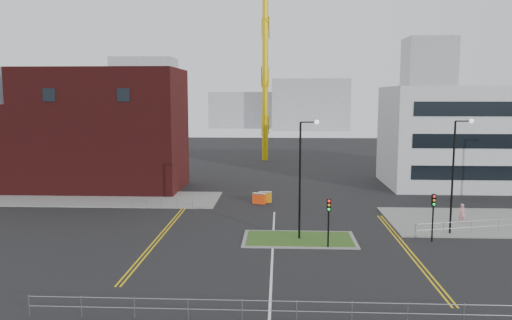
{
  "coord_description": "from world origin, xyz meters",
  "views": [
    {
      "loc": [
        0.45,
        -29.15,
        11.0
      ],
      "look_at": [
        -1.73,
        16.71,
        5.0
      ],
      "focal_mm": 35.0,
      "sensor_mm": 36.0,
      "label": 1
    }
  ],
  "objects": [
    {
      "name": "barrier_left",
      "position": [
        -1.0,
        21.24,
        0.61
      ],
      "size": [
        1.36,
        0.55,
        1.12
      ],
      "color": "orange",
      "rests_on": "ground"
    },
    {
      "name": "yellow_right_a",
      "position": [
        9.5,
        6.0,
        0.01
      ],
      "size": [
        0.12,
        20.0,
        0.01
      ],
      "primitive_type": "cube",
      "color": "gold",
      "rests_on": "ground"
    },
    {
      "name": "office_block",
      "position": [
        26.01,
        31.97,
        6.0
      ],
      "size": [
        25.0,
        12.2,
        12.0
      ],
      "color": "#B9BCBE",
      "rests_on": "ground"
    },
    {
      "name": "streetlamp_island",
      "position": [
        2.22,
        8.0,
        5.41
      ],
      "size": [
        1.46,
        0.36,
        9.18
      ],
      "color": "black",
      "rests_on": "ground"
    },
    {
      "name": "streetlamp_right_near",
      "position": [
        14.22,
        10.0,
        5.41
      ],
      "size": [
        1.46,
        0.36,
        9.18
      ],
      "color": "black",
      "rests_on": "ground"
    },
    {
      "name": "traffic_light_island",
      "position": [
        4.0,
        5.98,
        2.57
      ],
      "size": [
        0.28,
        0.33,
        3.65
      ],
      "color": "black",
      "rests_on": "ground"
    },
    {
      "name": "pavement_left",
      "position": [
        -20.0,
        22.0,
        0.06
      ],
      "size": [
        28.0,
        8.0,
        0.12
      ],
      "primitive_type": "cube",
      "color": "slate",
      "rests_on": "ground"
    },
    {
      "name": "grass_island",
      "position": [
        2.0,
        8.0,
        0.06
      ],
      "size": [
        8.0,
        4.0,
        0.12
      ],
      "primitive_type": "cube",
      "color": "#2C521B",
      "rests_on": "ground"
    },
    {
      "name": "skyline_b",
      "position": [
        10.0,
        130.0,
        8.0
      ],
      "size": [
        24.0,
        12.0,
        16.0
      ],
      "primitive_type": "cube",
      "color": "gray",
      "rests_on": "ground"
    },
    {
      "name": "skyline_a",
      "position": [
        -40.0,
        120.0,
        11.0
      ],
      "size": [
        18.0,
        12.0,
        22.0
      ],
      "primitive_type": "cube",
      "color": "gray",
      "rests_on": "ground"
    },
    {
      "name": "skyline_c",
      "position": [
        45.0,
        125.0,
        14.0
      ],
      "size": [
        14.0,
        12.0,
        28.0
      ],
      "primitive_type": "cube",
      "color": "gray",
      "rests_on": "ground"
    },
    {
      "name": "barrier_right",
      "position": [
        -1.0,
        21.63,
        0.54
      ],
      "size": [
        1.19,
        0.45,
        0.99
      ],
      "color": "red",
      "rests_on": "ground"
    },
    {
      "name": "skyline_d",
      "position": [
        -8.0,
        140.0,
        6.0
      ],
      "size": [
        30.0,
        12.0,
        12.0
      ],
      "primitive_type": "cube",
      "color": "gray",
      "rests_on": "ground"
    },
    {
      "name": "ground",
      "position": [
        0.0,
        0.0,
        0.0
      ],
      "size": [
        200.0,
        200.0,
        0.0
      ],
      "primitive_type": "plane",
      "color": "black",
      "rests_on": "ground"
    },
    {
      "name": "traffic_light_right",
      "position": [
        12.0,
        7.98,
        2.57
      ],
      "size": [
        0.28,
        0.33,
        3.65
      ],
      "color": "black",
      "rests_on": "ground"
    },
    {
      "name": "centre_line",
      "position": [
        0.0,
        2.0,
        0.01
      ],
      "size": [
        0.15,
        30.0,
        0.01
      ],
      "primitive_type": "cube",
      "color": "silver",
      "rests_on": "ground"
    },
    {
      "name": "yellow_right_b",
      "position": [
        9.8,
        6.0,
        0.01
      ],
      "size": [
        0.12,
        20.0,
        0.01
      ],
      "primitive_type": "cube",
      "color": "gold",
      "rests_on": "ground"
    },
    {
      "name": "brick_building",
      "position": [
        -22.97,
        28.0,
        6.85
      ],
      "size": [
        24.2,
        10.07,
        14.24
      ],
      "color": "#451111",
      "rests_on": "ground"
    },
    {
      "name": "yellow_left_a",
      "position": [
        -9.0,
        10.0,
        0.01
      ],
      "size": [
        0.12,
        24.0,
        0.01
      ],
      "primitive_type": "cube",
      "color": "gold",
      "rests_on": "ground"
    },
    {
      "name": "railing_front",
      "position": [
        0.0,
        -6.0,
        0.78
      ],
      "size": [
        24.05,
        0.05,
        1.1
      ],
      "color": "gray",
      "rests_on": "ground"
    },
    {
      "name": "island_kerb",
      "position": [
        2.0,
        8.0,
        0.04
      ],
      "size": [
        8.6,
        4.6,
        0.08
      ],
      "primitive_type": "cube",
      "color": "slate",
      "rests_on": "ground"
    },
    {
      "name": "railing_left",
      "position": [
        -11.0,
        18.0,
        0.74
      ],
      "size": [
        6.05,
        0.05,
        1.1
      ],
      "color": "gray",
      "rests_on": "ground"
    },
    {
      "name": "barrier_mid",
      "position": [
        -1.6,
        20.59,
        0.6
      ],
      "size": [
        1.37,
        0.88,
        1.1
      ],
      "color": "#F6410D",
      "rests_on": "ground"
    },
    {
      "name": "pedestrian",
      "position": [
        16.22,
        13.56,
        0.86
      ],
      "size": [
        0.65,
        0.45,
        1.73
      ],
      "primitive_type": "imported",
      "rotation": [
        0.0,
        0.0,
        0.06
      ],
      "color": "#D58A8D",
      "rests_on": "ground"
    },
    {
      "name": "yellow_left_b",
      "position": [
        -8.7,
        10.0,
        0.01
      ],
      "size": [
        0.12,
        24.0,
        0.01
      ],
      "primitive_type": "cube",
      "color": "gold",
      "rests_on": "ground"
    }
  ]
}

